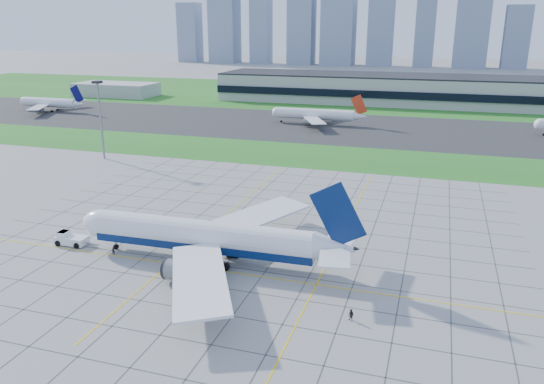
# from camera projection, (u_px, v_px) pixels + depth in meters

# --- Properties ---
(ground) EXTENTS (1400.00, 1400.00, 0.00)m
(ground) POSITION_uv_depth(u_px,v_px,m) (224.00, 266.00, 98.01)
(ground) COLOR #9A9A94
(ground) RESTS_ON ground
(grass_median) EXTENTS (700.00, 35.00, 0.04)m
(grass_median) POSITION_uv_depth(u_px,v_px,m) (325.00, 157.00, 179.86)
(grass_median) COLOR #27651C
(grass_median) RESTS_ON ground
(asphalt_taxiway) EXTENTS (700.00, 75.00, 0.04)m
(asphalt_taxiway) POSITION_uv_depth(u_px,v_px,m) (352.00, 128.00, 229.88)
(asphalt_taxiway) COLOR #383838
(asphalt_taxiway) RESTS_ON ground
(grass_far) EXTENTS (700.00, 145.00, 0.04)m
(grass_far) POSITION_uv_depth(u_px,v_px,m) (381.00, 97.00, 329.93)
(grass_far) COLOR #27651C
(grass_far) RESTS_ON ground
(apron_markings) EXTENTS (120.00, 130.00, 0.03)m
(apron_markings) POSITION_uv_depth(u_px,v_px,m) (247.00, 244.00, 107.96)
(apron_markings) COLOR #474744
(apron_markings) RESTS_ON ground
(terminal) EXTENTS (260.00, 43.00, 15.80)m
(terminal) POSITION_uv_depth(u_px,v_px,m) (450.00, 91.00, 293.23)
(terminal) COLOR #B7B7B2
(terminal) RESTS_ON ground
(service_block) EXTENTS (50.00, 25.00, 8.00)m
(service_block) POSITION_uv_depth(u_px,v_px,m) (116.00, 89.00, 333.73)
(service_block) COLOR #B7B7B2
(service_block) RESTS_ON ground
(light_mast) EXTENTS (2.50, 2.50, 25.60)m
(light_mast) POSITION_uv_depth(u_px,v_px,m) (100.00, 110.00, 172.35)
(light_mast) COLOR gray
(light_mast) RESTS_ON ground
(city_skyline) EXTENTS (523.00, 32.40, 160.00)m
(city_skyline) POSITION_uv_depth(u_px,v_px,m) (405.00, 9.00, 555.70)
(city_skyline) COLOR #7F8DA7
(city_skyline) RESTS_ON ground
(airliner) EXTENTS (55.96, 56.69, 17.61)m
(airliner) POSITION_uv_depth(u_px,v_px,m) (206.00, 237.00, 98.98)
(airliner) COLOR white
(airliner) RESTS_ON ground
(pushback_tug) EXTENTS (9.65, 3.52, 2.68)m
(pushback_tug) POSITION_uv_depth(u_px,v_px,m) (70.00, 239.00, 107.47)
(pushback_tug) COLOR white
(pushback_tug) RESTS_ON ground
(crew_near) EXTENTS (0.70, 0.66, 1.61)m
(crew_near) POSITION_uv_depth(u_px,v_px,m) (114.00, 251.00, 102.75)
(crew_near) COLOR black
(crew_near) RESTS_ON ground
(crew_far) EXTENTS (1.15, 1.07, 1.90)m
(crew_far) POSITION_uv_depth(u_px,v_px,m) (351.00, 315.00, 79.61)
(crew_far) COLOR black
(crew_far) RESTS_ON ground
(distant_jet_0) EXTENTS (36.50, 42.66, 14.08)m
(distant_jet_0) POSITION_uv_depth(u_px,v_px,m) (50.00, 103.00, 273.22)
(distant_jet_0) COLOR white
(distant_jet_0) RESTS_ON ground
(distant_jet_1) EXTENTS (40.98, 42.66, 14.08)m
(distant_jet_1) POSITION_uv_depth(u_px,v_px,m) (316.00, 114.00, 237.38)
(distant_jet_1) COLOR white
(distant_jet_1) RESTS_ON ground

